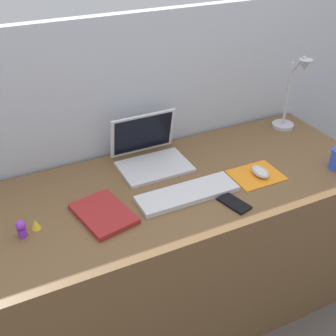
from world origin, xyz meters
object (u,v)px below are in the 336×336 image
(mouse, at_px, (260,172))
(toy_figurine_yellow, at_px, (36,224))
(toy_figurine_purple, at_px, (21,228))
(desk_lamp, at_px, (292,96))
(laptop, at_px, (149,152))
(keyboard, at_px, (188,194))
(cell_phone, at_px, (234,203))
(notebook_pad, at_px, (103,214))

(mouse, bearing_deg, toy_figurine_yellow, 175.58)
(toy_figurine_yellow, bearing_deg, toy_figurine_purple, -156.71)
(desk_lamp, distance_m, toy_figurine_purple, 1.38)
(mouse, height_order, desk_lamp, desk_lamp)
(laptop, distance_m, desk_lamp, 0.77)
(toy_figurine_purple, bearing_deg, mouse, -2.92)
(toy_figurine_purple, distance_m, toy_figurine_yellow, 0.06)
(laptop, xyz_separation_m, desk_lamp, (0.76, -0.02, 0.13))
(laptop, height_order, keyboard, laptop)
(mouse, distance_m, toy_figurine_purple, 0.97)
(cell_phone, xyz_separation_m, notebook_pad, (-0.47, 0.15, 0.01))
(mouse, bearing_deg, toy_figurine_purple, 177.08)
(laptop, height_order, notebook_pad, laptop)
(keyboard, bearing_deg, laptop, 96.43)
(laptop, relative_size, cell_phone, 2.34)
(mouse, bearing_deg, notebook_pad, 177.20)
(toy_figurine_purple, relative_size, toy_figurine_yellow, 1.75)
(notebook_pad, bearing_deg, keyboard, -15.71)
(keyboard, xyz_separation_m, toy_figurine_yellow, (-0.58, 0.06, 0.01))
(keyboard, relative_size, toy_figurine_yellow, 10.78)
(keyboard, xyz_separation_m, desk_lamp, (0.72, 0.28, 0.17))
(toy_figurine_yellow, bearing_deg, cell_phone, -14.92)
(laptop, distance_m, toy_figurine_yellow, 0.60)
(notebook_pad, bearing_deg, laptop, 29.98)
(notebook_pad, height_order, toy_figurine_purple, toy_figurine_purple)
(keyboard, height_order, desk_lamp, desk_lamp)
(cell_phone, height_order, desk_lamp, desk_lamp)
(laptop, distance_m, toy_figurine_purple, 0.65)
(cell_phone, height_order, toy_figurine_purple, toy_figurine_purple)
(cell_phone, height_order, notebook_pad, notebook_pad)
(keyboard, distance_m, desk_lamp, 0.79)
(laptop, height_order, desk_lamp, desk_lamp)
(cell_phone, relative_size, desk_lamp, 0.33)
(laptop, relative_size, toy_figurine_yellow, 7.89)
(cell_phone, bearing_deg, desk_lamp, 20.30)
(laptop, xyz_separation_m, mouse, (0.37, -0.31, -0.03))
(keyboard, height_order, notebook_pad, same)
(toy_figurine_yellow, bearing_deg, mouse, -4.42)
(cell_phone, bearing_deg, notebook_pad, 147.72)
(notebook_pad, bearing_deg, mouse, -14.44)
(mouse, height_order, notebook_pad, mouse)
(cell_phone, relative_size, toy_figurine_purple, 1.92)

